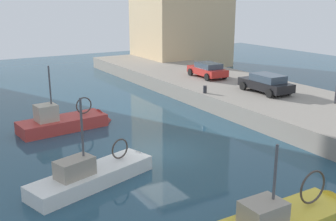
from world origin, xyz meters
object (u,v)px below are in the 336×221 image
(fishing_boat_white, at_px, (98,179))
(parked_car_red, at_px, (208,70))
(fishing_boat_red, at_px, (68,127))
(mooring_bollard_north, at_px, (205,89))
(parked_car_black, at_px, (266,83))

(fishing_boat_white, xyz_separation_m, parked_car_red, (15.33, 12.69, 1.77))
(fishing_boat_red, bearing_deg, mooring_bollard_north, -2.93)
(fishing_boat_red, distance_m, mooring_bollard_north, 10.38)
(fishing_boat_red, bearing_deg, parked_car_red, 17.31)
(fishing_boat_red, distance_m, fishing_boat_white, 8.39)
(parked_car_red, distance_m, mooring_bollard_north, 6.24)
(parked_car_red, xyz_separation_m, mooring_bollard_north, (-3.82, -4.92, -0.41))
(parked_car_black, bearing_deg, fishing_boat_white, -160.14)
(parked_car_black, bearing_deg, parked_car_red, 91.44)
(fishing_boat_red, xyz_separation_m, parked_car_red, (14.10, 4.39, 1.77))
(fishing_boat_red, bearing_deg, fishing_boat_white, -98.45)
(fishing_boat_red, height_order, mooring_bollard_north, fishing_boat_red)
(fishing_boat_white, height_order, parked_car_red, fishing_boat_white)
(fishing_boat_red, distance_m, parked_car_red, 14.87)
(fishing_boat_white, relative_size, mooring_bollard_north, 12.55)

